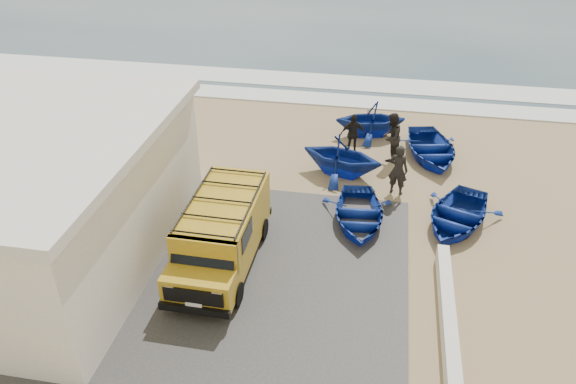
{
  "coord_description": "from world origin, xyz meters",
  "views": [
    {
      "loc": [
        2.76,
        -14.28,
        10.96
      ],
      "look_at": [
        -0.03,
        1.13,
        1.2
      ],
      "focal_mm": 35.0,
      "sensor_mm": 36.0,
      "label": 1
    }
  ],
  "objects_px": {
    "boat_far_left": "(371,119)",
    "fisherman_back": "(352,134)",
    "parapet": "(448,322)",
    "van": "(222,231)",
    "building": "(19,196)",
    "fisherman_middle": "(391,137)",
    "fisherman_front": "(398,170)",
    "boat_near_right": "(457,215)",
    "boat_mid_right": "(431,149)",
    "boat_mid_left": "(342,156)",
    "boat_near_left": "(358,214)"
  },
  "relations": [
    {
      "from": "boat_far_left",
      "to": "fisherman_front",
      "type": "distance_m",
      "value": 4.81
    },
    {
      "from": "parapet",
      "to": "fisherman_front",
      "type": "relative_size",
      "value": 3.08
    },
    {
      "from": "boat_near_right",
      "to": "boat_far_left",
      "type": "bearing_deg",
      "value": 138.36
    },
    {
      "from": "boat_mid_left",
      "to": "boat_mid_right",
      "type": "distance_m",
      "value": 4.04
    },
    {
      "from": "van",
      "to": "boat_far_left",
      "type": "xyz_separation_m",
      "value": [
        3.91,
        9.66,
        -0.36
      ]
    },
    {
      "from": "van",
      "to": "fisherman_middle",
      "type": "relative_size",
      "value": 2.51
    },
    {
      "from": "boat_mid_left",
      "to": "fisherman_middle",
      "type": "relative_size",
      "value": 1.57
    },
    {
      "from": "boat_near_left",
      "to": "fisherman_front",
      "type": "xyz_separation_m",
      "value": [
        1.22,
        2.19,
        0.61
      ]
    },
    {
      "from": "fisherman_middle",
      "to": "fisherman_back",
      "type": "distance_m",
      "value": 1.59
    },
    {
      "from": "building",
      "to": "parapet",
      "type": "height_order",
      "value": "building"
    },
    {
      "from": "parapet",
      "to": "fisherman_middle",
      "type": "height_order",
      "value": "fisherman_middle"
    },
    {
      "from": "boat_near_right",
      "to": "fisherman_front",
      "type": "xyz_separation_m",
      "value": [
        -2.03,
        1.67,
        0.6
      ]
    },
    {
      "from": "boat_near_left",
      "to": "fisherman_back",
      "type": "distance_m",
      "value": 5.13
    },
    {
      "from": "van",
      "to": "boat_mid_left",
      "type": "xyz_separation_m",
      "value": [
        3.01,
        6.0,
        -0.33
      ]
    },
    {
      "from": "boat_near_right",
      "to": "boat_mid_left",
      "type": "bearing_deg",
      "value": 168.38
    },
    {
      "from": "van",
      "to": "fisherman_middle",
      "type": "height_order",
      "value": "van"
    },
    {
      "from": "building",
      "to": "fisherman_front",
      "type": "xyz_separation_m",
      "value": [
        11.04,
        5.68,
        -1.19
      ]
    },
    {
      "from": "boat_far_left",
      "to": "boat_near_right",
      "type": "bearing_deg",
      "value": 15.28
    },
    {
      "from": "building",
      "to": "fisherman_middle",
      "type": "distance_m",
      "value": 13.6
    },
    {
      "from": "boat_far_left",
      "to": "fisherman_front",
      "type": "relative_size",
      "value": 1.54
    },
    {
      "from": "boat_near_left",
      "to": "boat_mid_right",
      "type": "relative_size",
      "value": 0.9
    },
    {
      "from": "building",
      "to": "van",
      "type": "xyz_separation_m",
      "value": [
        5.91,
        0.67,
        -1.01
      ]
    },
    {
      "from": "van",
      "to": "fisherman_back",
      "type": "distance_m",
      "value": 8.54
    },
    {
      "from": "parapet",
      "to": "boat_near_left",
      "type": "distance_m",
      "value": 5.23
    },
    {
      "from": "parapet",
      "to": "fisherman_front",
      "type": "bearing_deg",
      "value": 102.33
    },
    {
      "from": "boat_near_left",
      "to": "van",
      "type": "bearing_deg",
      "value": -150.37
    },
    {
      "from": "boat_near_left",
      "to": "boat_mid_right",
      "type": "bearing_deg",
      "value": 57.8
    },
    {
      "from": "boat_mid_left",
      "to": "boat_far_left",
      "type": "relative_size",
      "value": 1.04
    },
    {
      "from": "boat_near_right",
      "to": "fisherman_middle",
      "type": "bearing_deg",
      "value": 139.89
    },
    {
      "from": "building",
      "to": "fisherman_back",
      "type": "distance_m",
      "value": 12.61
    },
    {
      "from": "fisherman_front",
      "to": "boat_mid_right",
      "type": "bearing_deg",
      "value": -97.61
    },
    {
      "from": "boat_mid_right",
      "to": "boat_near_left",
      "type": "bearing_deg",
      "value": -128.13
    },
    {
      "from": "building",
      "to": "boat_mid_right",
      "type": "xyz_separation_m",
      "value": [
        12.37,
        8.72,
        -1.77
      ]
    },
    {
      "from": "boat_mid_left",
      "to": "fisherman_middle",
      "type": "height_order",
      "value": "fisherman_middle"
    },
    {
      "from": "boat_far_left",
      "to": "fisherman_back",
      "type": "xyz_separation_m",
      "value": [
        -0.64,
        -1.77,
        0.07
      ]
    },
    {
      "from": "boat_near_left",
      "to": "fisherman_back",
      "type": "relative_size",
      "value": 2.0
    },
    {
      "from": "building",
      "to": "boat_far_left",
      "type": "distance_m",
      "value": 14.32
    },
    {
      "from": "boat_far_left",
      "to": "boat_mid_right",
      "type": "bearing_deg",
      "value": 45.89
    },
    {
      "from": "van",
      "to": "boat_mid_left",
      "type": "relative_size",
      "value": 1.6
    },
    {
      "from": "parapet",
      "to": "van",
      "type": "bearing_deg",
      "value": 165.74
    },
    {
      "from": "parapet",
      "to": "boat_near_right",
      "type": "relative_size",
      "value": 1.65
    },
    {
      "from": "fisherman_front",
      "to": "van",
      "type": "bearing_deg",
      "value": 60.33
    },
    {
      "from": "parapet",
      "to": "boat_mid_right",
      "type": "distance_m",
      "value": 9.72
    },
    {
      "from": "fisherman_back",
      "to": "boat_mid_left",
      "type": "bearing_deg",
      "value": -115.3
    },
    {
      "from": "parapet",
      "to": "boat_near_right",
      "type": "bearing_deg",
      "value": 83.54
    },
    {
      "from": "parapet",
      "to": "boat_far_left",
      "type": "bearing_deg",
      "value": 103.33
    },
    {
      "from": "parapet",
      "to": "boat_near_left",
      "type": "relative_size",
      "value": 1.73
    },
    {
      "from": "van",
      "to": "parapet",
      "type": "bearing_deg",
      "value": -13.51
    },
    {
      "from": "fisherman_middle",
      "to": "fisherman_front",
      "type": "bearing_deg",
      "value": 25.82
    },
    {
      "from": "fisherman_middle",
      "to": "boat_mid_right",
      "type": "bearing_deg",
      "value": 124.54
    }
  ]
}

